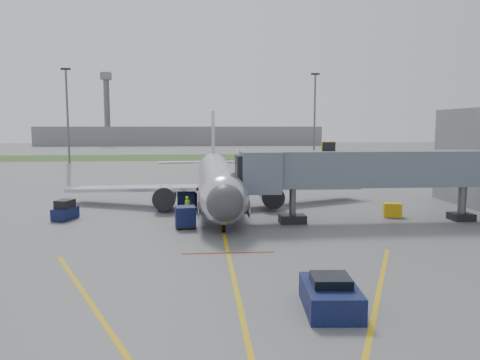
{
  "coord_description": "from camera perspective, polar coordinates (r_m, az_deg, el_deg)",
  "views": [
    {
      "loc": [
        -1.72,
        -33.52,
        8.19
      ],
      "look_at": [
        1.91,
        9.52,
        3.2
      ],
      "focal_mm": 35.0,
      "sensor_mm": 36.0,
      "label": 1
    }
  ],
  "objects": [
    {
      "name": "ramp_worker",
      "position": [
        44.13,
        -6.43,
        -3.05
      ],
      "size": [
        0.71,
        0.58,
        1.66
      ],
      "primitive_type": "imported",
      "rotation": [
        0.0,
        0.0,
        0.36
      ],
      "color": "#9EDC19",
      "rests_on": "ground"
    },
    {
      "name": "light_mast_right",
      "position": [
        111.8,
        9.08,
        7.84
      ],
      "size": [
        2.0,
        0.44,
        20.4
      ],
      "color": "#595B60",
      "rests_on": "ground"
    },
    {
      "name": "belt_loader",
      "position": [
        47.26,
        -9.29,
        -2.93
      ],
      "size": [
        1.5,
        3.77,
        1.8
      ],
      "color": "#0B0F33",
      "rests_on": "ground"
    },
    {
      "name": "distant_terminal",
      "position": [
        203.73,
        -7.19,
        5.36
      ],
      "size": [
        120.0,
        14.0,
        8.0
      ],
      "primitive_type": "cube",
      "color": "slate",
      "rests_on": "ground"
    },
    {
      "name": "control_tower",
      "position": [
        202.39,
        -15.93,
        8.93
      ],
      "size": [
        4.0,
        4.0,
        30.0
      ],
      "color": "#595B60",
      "rests_on": "ground"
    },
    {
      "name": "jet_bridge",
      "position": [
        41.36,
        15.84,
        1.18
      ],
      "size": [
        25.3,
        4.0,
        6.9
      ],
      "color": "slate",
      "rests_on": "ground"
    },
    {
      "name": "ground",
      "position": [
        34.55,
        -1.85,
        -7.13
      ],
      "size": [
        400.0,
        400.0,
        0.0
      ],
      "primitive_type": "plane",
      "color": "#565659",
      "rests_on": "ground"
    },
    {
      "name": "baggage_tug",
      "position": [
        43.92,
        -20.54,
        -3.54
      ],
      "size": [
        1.95,
        2.79,
        1.77
      ],
      "color": "#0B0F33",
      "rests_on": "ground"
    },
    {
      "name": "baggage_cart_a",
      "position": [
        38.05,
        -6.68,
        -4.51
      ],
      "size": [
        1.81,
        1.81,
        1.76
      ],
      "color": "#0B0F33",
      "rests_on": "ground"
    },
    {
      "name": "airliner",
      "position": [
        49.12,
        -2.79,
        0.1
      ],
      "size": [
        32.1,
        35.67,
        10.25
      ],
      "color": "silver",
      "rests_on": "ground"
    },
    {
      "name": "grass_strip",
      "position": [
        123.81,
        -4.03,
        2.78
      ],
      "size": [
        300.0,
        25.0,
        0.01
      ],
      "primitive_type": "cube",
      "color": "#2D4C1E",
      "rests_on": "ground"
    },
    {
      "name": "baggage_cart_b",
      "position": [
        47.07,
        -6.52,
        -2.25
      ],
      "size": [
        1.85,
        1.85,
        1.94
      ],
      "color": "#0B0F33",
      "rests_on": "ground"
    },
    {
      "name": "light_mast_left",
      "position": [
        107.35,
        -20.29,
        7.57
      ],
      "size": [
        2.0,
        0.44,
        20.4
      ],
      "color": "#595B60",
      "rests_on": "ground"
    },
    {
      "name": "baggage_cart_c",
      "position": [
        47.55,
        -6.32,
        -2.43
      ],
      "size": [
        1.85,
        1.85,
        1.5
      ],
      "color": "#0B0F33",
      "rests_on": "ground"
    },
    {
      "name": "ground_power_cart",
      "position": [
        44.7,
        18.07,
        -3.5
      ],
      "size": [
        1.76,
        1.38,
        1.24
      ],
      "color": "#E8AE0D",
      "rests_on": "ground"
    },
    {
      "name": "apron_markings",
      "position": [
        27.43,
        -1.03,
        -10.78
      ],
      "size": [
        21.52,
        50.0,
        0.01
      ],
      "color": "gold",
      "rests_on": "ground"
    },
    {
      "name": "pushback_tug",
      "position": [
        21.89,
        10.95,
        -13.66
      ],
      "size": [
        2.61,
        3.96,
        1.58
      ],
      "color": "#0B0F33",
      "rests_on": "ground"
    }
  ]
}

